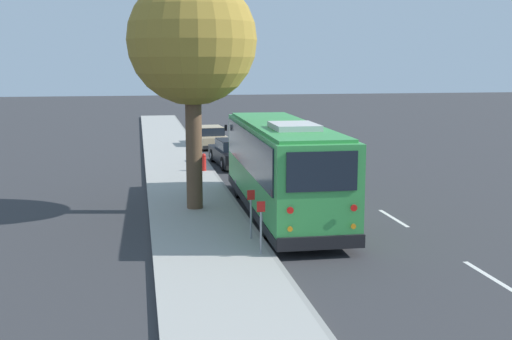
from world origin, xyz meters
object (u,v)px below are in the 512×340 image
parked_sedan_black (233,153)px  parked_sedan_tan (210,137)px  sign_post_near (261,227)px  fire_hydrant (204,162)px  shuttle_bus (282,164)px  sign_post_far (251,214)px  street_tree (192,32)px

parked_sedan_black → parked_sedan_tan: (7.40, 0.32, -0.03)m
sign_post_near → fire_hydrant: (13.31, 0.15, -0.32)m
shuttle_bus → sign_post_far: bearing=154.6°
sign_post_far → parked_sedan_tan: bearing=-3.3°
parked_sedan_tan → fire_hydrant: parked_sedan_tan is taller
shuttle_bus → parked_sedan_black: shuttle_bus is taller
parked_sedan_black → sign_post_near: bearing=170.4°
shuttle_bus → sign_post_near: bearing=162.2°
fire_hydrant → street_tree: bearing=171.7°
shuttle_bus → street_tree: 5.32m
street_tree → parked_sedan_black: bearing=-16.1°
parked_sedan_black → parked_sedan_tan: bearing=-1.4°
shuttle_bus → sign_post_near: size_ratio=7.43×
shuttle_bus → street_tree: size_ratio=1.23×
fire_hydrant → sign_post_far: bearing=-179.3°
shuttle_bus → street_tree: street_tree is taller
street_tree → sign_post_near: street_tree is taller
parked_sedan_black → sign_post_near: sign_post_near is taller
sign_post_near → parked_sedan_black: bearing=-5.7°
street_tree → sign_post_far: street_tree is taller
parked_sedan_tan → sign_post_far: size_ratio=3.21×
street_tree → sign_post_near: size_ratio=6.05×
shuttle_bus → sign_post_far: (-3.28, 1.64, -0.88)m
sign_post_far → street_tree: bearing=16.0°
shuttle_bus → sign_post_near: shuttle_bus is taller
shuttle_bus → sign_post_far: shuttle_bus is taller
parked_sedan_tan → shuttle_bus: bearing=177.6°
parked_sedan_black → sign_post_far: bearing=169.8°
street_tree → sign_post_far: size_ratio=6.05×
parked_sedan_black → sign_post_near: size_ratio=3.39×
street_tree → fire_hydrant: bearing=-8.3°
street_tree → parked_sedan_tan: bearing=-8.2°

